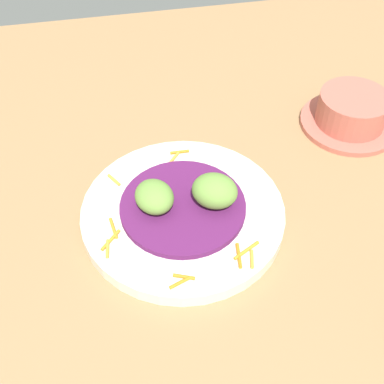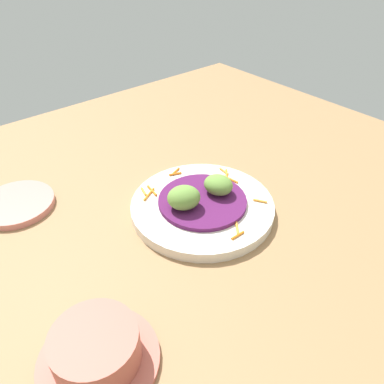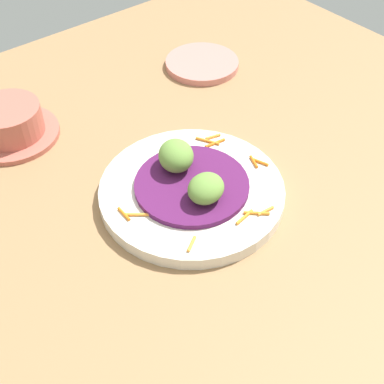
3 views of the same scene
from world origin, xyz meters
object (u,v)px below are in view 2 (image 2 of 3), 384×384
Objects in this scene: side_plate_small at (17,204)px; terracotta_bowl at (97,351)px; guac_scoop_center at (220,184)px; guac_scoop_left at (184,198)px; main_plate at (202,207)px.

side_plate_small is 0.92× the size of terracotta_bowl.
guac_scoop_center is at bearing -128.74° from side_plate_small.
guac_scoop_left reaches higher than terracotta_bowl.
main_plate is at bearing 84.31° from guac_scoop_center.
guac_scoop_center is (-0.38, -3.79, 3.36)cm from main_plate.
main_plate is 1.90× the size of side_plate_small.
terracotta_bowl reaches higher than side_plate_small.
guac_scoop_left reaches higher than side_plate_small.
terracotta_bowl is at bearing 111.82° from guac_scoop_center.
guac_scoop_center reaches higher than terracotta_bowl.
main_plate is 4.52× the size of guac_scoop_left.
terracotta_bowl is at bearing 119.27° from guac_scoop_left.
main_plate is 4.81× the size of guac_scoop_center.
main_plate is 33.00cm from side_plate_small.
guac_scoop_left is 27.21cm from terracotta_bowl.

